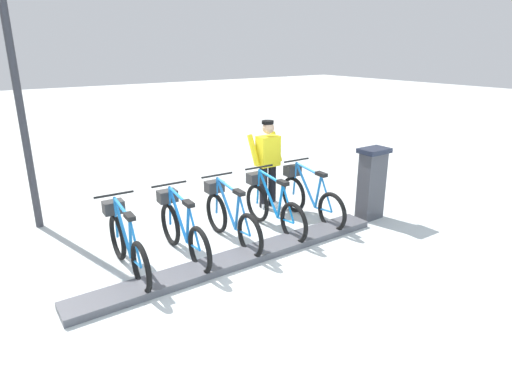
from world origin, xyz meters
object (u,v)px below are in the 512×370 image
bike_docked_0 (309,196)px  worker_near_rack (268,161)px  bike_docked_3 (182,229)px  bike_docked_4 (126,243)px  bike_docked_1 (272,206)px  lamp_post (14,71)px  bike_docked_2 (230,217)px  payment_kiosk (371,182)px

bike_docked_0 → worker_near_rack: size_ratio=1.04×
bike_docked_3 → bike_docked_4: 0.82m
bike_docked_1 → worker_near_rack: (0.93, -0.59, 0.48)m
bike_docked_0 → worker_near_rack: 1.07m
bike_docked_1 → bike_docked_3: (0.00, 1.63, 0.00)m
bike_docked_3 → bike_docked_1: bearing=-90.0°
lamp_post → bike_docked_2: bearing=-135.4°
bike_docked_1 → bike_docked_4: size_ratio=1.00×
bike_docked_0 → bike_docked_3: same height
bike_docked_0 → lamp_post: (2.39, 3.99, 2.15)m
payment_kiosk → bike_docked_1: size_ratio=0.74×
bike_docked_3 → payment_kiosk: bearing=-99.6°
bike_docked_4 → lamp_post: 3.30m
bike_docked_0 → bike_docked_4: (0.00, 3.27, 0.00)m
payment_kiosk → bike_docked_3: payment_kiosk is taller
bike_docked_3 → worker_near_rack: (0.93, -2.22, 0.48)m
lamp_post → bike_docked_4: bearing=-163.1°
bike_docked_0 → bike_docked_4: same height
lamp_post → bike_docked_3: bearing=-147.2°
payment_kiosk → worker_near_rack: worker_near_rack is taller
bike_docked_4 → bike_docked_2: bearing=-90.0°
lamp_post → payment_kiosk: bearing=-121.0°
payment_kiosk → bike_docked_0: size_ratio=0.74×
bike_docked_1 → bike_docked_2: same height
payment_kiosk → bike_docked_0: 1.12m
bike_docked_1 → lamp_post: lamp_post is taller
payment_kiosk → lamp_post: lamp_post is taller
bike_docked_0 → bike_docked_1: same height
bike_docked_0 → bike_docked_1: bearing=90.0°
bike_docked_2 → lamp_post: size_ratio=0.44×
bike_docked_0 → bike_docked_3: 2.45m
bike_docked_2 → worker_near_rack: (0.93, -1.41, 0.48)m
payment_kiosk → worker_near_rack: size_ratio=0.77×
bike_docked_2 → bike_docked_4: (-0.00, 1.63, -0.00)m
bike_docked_1 → bike_docked_4: 2.45m
bike_docked_2 → worker_near_rack: 1.75m
bike_docked_1 → bike_docked_3: same height
payment_kiosk → bike_docked_3: (0.57, 3.39, -0.24)m
payment_kiosk → bike_docked_0: (0.57, 0.94, -0.24)m
bike_docked_0 → lamp_post: bearing=59.1°
bike_docked_4 → bike_docked_0: bearing=-90.0°
worker_near_rack → lamp_post: (1.47, 3.77, 1.67)m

